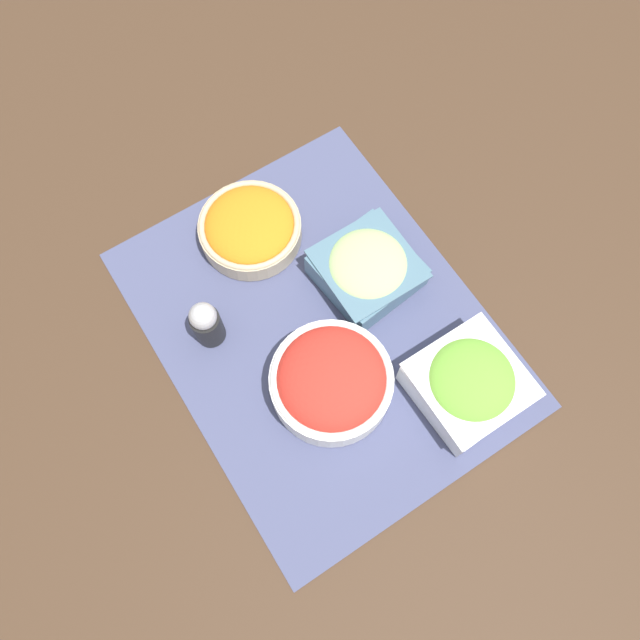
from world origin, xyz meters
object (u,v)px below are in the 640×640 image
object	(u,v)px
carrot_bowl	(250,227)
lettuce_bowl	(469,383)
tomato_bowl	(331,381)
cucumber_bowl	(367,268)
pepper_shaker	(206,323)

from	to	relation	value
carrot_bowl	lettuce_bowl	xyz separation A→B (m)	(-0.39, -0.13, 0.01)
tomato_bowl	lettuce_bowl	world-z (taller)	tomato_bowl
tomato_bowl	cucumber_bowl	world-z (taller)	tomato_bowl
tomato_bowl	cucumber_bowl	size ratio (longest dim) A/B	1.17
carrot_bowl	pepper_shaker	distance (m)	0.18
tomato_bowl	pepper_shaker	size ratio (longest dim) A/B	1.83
lettuce_bowl	cucumber_bowl	xyz separation A→B (m)	(0.23, 0.02, -0.00)
pepper_shaker	lettuce_bowl	bearing A→B (deg)	-135.74
lettuce_bowl	tomato_bowl	bearing A→B (deg)	56.40
carrot_bowl	lettuce_bowl	distance (m)	0.41
tomato_bowl	cucumber_bowl	distance (m)	0.19
tomato_bowl	lettuce_bowl	bearing A→B (deg)	-123.60
carrot_bowl	cucumber_bowl	world-z (taller)	cucumber_bowl
cucumber_bowl	lettuce_bowl	bearing A→B (deg)	-175.25
pepper_shaker	tomato_bowl	bearing A→B (deg)	-147.60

